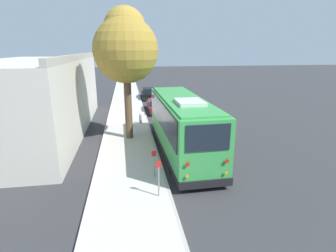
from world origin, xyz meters
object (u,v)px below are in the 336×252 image
(parked_sedan_maroon, at_px, (156,106))
(fire_hydrant, at_px, (140,119))
(street_tree, at_px, (126,46))
(shuttle_bus, at_px, (182,123))
(sign_post_near, at_px, (159,178))
(sign_post_far, at_px, (154,163))
(parked_sedan_black, at_px, (149,94))

(parked_sedan_maroon, relative_size, fire_hydrant, 5.73)
(parked_sedan_maroon, height_order, street_tree, street_tree)
(shuttle_bus, distance_m, sign_post_near, 5.41)
(parked_sedan_maroon, xyz_separation_m, sign_post_far, (-14.35, 1.72, 0.26))
(shuttle_bus, bearing_deg, parked_sedan_black, -0.08)
(sign_post_far, bearing_deg, shuttle_bus, -32.26)
(shuttle_bus, relative_size, parked_sedan_maroon, 2.10)
(shuttle_bus, height_order, sign_post_far, shuttle_bus)
(parked_sedan_black, distance_m, sign_post_far, 21.79)
(parked_sedan_black, xyz_separation_m, street_tree, (-15.50, 2.68, 5.67))
(parked_sedan_maroon, height_order, fire_hydrant, parked_sedan_maroon)
(shuttle_bus, xyz_separation_m, sign_post_far, (-3.17, 2.00, -1.07))
(sign_post_far, distance_m, fire_hydrant, 9.63)
(parked_sedan_maroon, xyz_separation_m, sign_post_near, (-16.11, 1.72, 0.39))
(parked_sedan_black, bearing_deg, sign_post_near, 178.81)
(parked_sedan_maroon, height_order, sign_post_far, sign_post_far)
(shuttle_bus, relative_size, fire_hydrant, 12.04)
(parked_sedan_black, xyz_separation_m, sign_post_near, (-23.49, 1.59, 0.36))
(fire_hydrant, bearing_deg, sign_post_near, -179.37)
(fire_hydrant, bearing_deg, shuttle_bus, -161.76)
(street_tree, relative_size, fire_hydrant, 10.64)
(parked_sedan_maroon, bearing_deg, shuttle_bus, -177.85)
(parked_sedan_maroon, height_order, parked_sedan_black, parked_sedan_black)
(sign_post_near, bearing_deg, fire_hydrant, 0.63)
(parked_sedan_maroon, bearing_deg, sign_post_near, 174.61)
(parked_sedan_black, height_order, sign_post_near, sign_post_near)
(parked_sedan_black, distance_m, street_tree, 16.72)
(parked_sedan_black, xyz_separation_m, fire_hydrant, (-12.10, 1.72, -0.06))
(parked_sedan_maroon, bearing_deg, parked_sedan_black, 1.69)
(shuttle_bus, relative_size, sign_post_far, 7.27)
(street_tree, relative_size, sign_post_near, 5.41)
(sign_post_near, bearing_deg, parked_sedan_black, -3.87)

